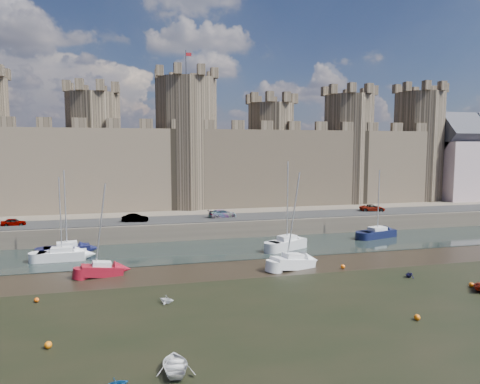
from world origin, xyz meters
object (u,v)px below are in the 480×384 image
Objects in this scene: car_1 at (135,218)px; sailboat_3 at (377,233)px; sailboat_5 at (293,262)px; car_0 at (14,222)px; car_2 at (223,214)px; sailboat_0 at (62,254)px; sailboat_2 at (287,243)px; sailboat_1 at (67,249)px; dinghy_1 at (116,384)px; sailboat_4 at (102,269)px; car_3 at (372,208)px.

car_1 is 35.65m from sailboat_3.
car_0 is at bearing 131.84° from sailboat_5.
car_2 is at bearing -93.13° from car_0.
car_2 reaches higher than car_1.
sailboat_0 is (-8.43, -10.37, -2.34)m from car_1.
sailboat_2 is 1.15× the size of sailboat_3.
sailboat_3 is at bearing -121.46° from car_2.
sailboat_1 reaches higher than dinghy_1.
sailboat_0 is 1.02× the size of sailboat_4.
sailboat_5 is at bearing -131.48° from car_1.
sailboat_3 is 1.03× the size of sailboat_4.
car_2 is at bearing 104.83° from car_3.
sailboat_1 is 27.68m from sailboat_5.
sailboat_1 is at bearing 115.18° from car_3.
sailboat_1 is at bearing 103.15° from car_2.
car_0 is 0.31× the size of sailboat_3.
sailboat_4 reaches higher than dinghy_1.
sailboat_0 is 7.44× the size of dinghy_1.
sailboat_1 is (-8.20, -8.01, -2.29)m from car_1.
sailboat_1 is 32.71m from dinghy_1.
sailboat_3 reaches higher than car_1.
sailboat_2 reaches higher than sailboat_1.
sailboat_5 is at bearing -125.26° from car_0.
sailboat_3 is 48.27m from dinghy_1.
sailboat_4 is 22.30m from dinghy_1.
car_0 is at bearing 121.36° from sailboat_1.
car_1 is 22.47m from sailboat_2.
sailboat_4 is 7.32× the size of dinghy_1.
sailboat_2 is (27.40, -3.47, 0.07)m from sailboat_1.
car_0 is at bearing 94.92° from car_1.
car_0 is 0.84× the size of car_1.
car_1 is 0.84× the size of car_2.
car_2 is 0.44× the size of sailboat_3.
sailboat_5 is (-17.91, -12.15, -0.01)m from sailboat_3.
sailboat_5 is 8.06× the size of dinghy_1.
car_3 is (39.23, 1.32, -0.03)m from car_1.
car_2 is 0.42× the size of sailboat_1.
car_0 is at bearing 136.42° from sailboat_2.
car_3 is (26.08, 0.35, -0.06)m from car_2.
sailboat_1 reaches higher than sailboat_4.
car_2 is at bearing -77.58° from car_1.
sailboat_2 is at bearing -42.31° from dinghy_1.
dinghy_1 is at bearing -162.84° from car_0.
car_1 is 0.89× the size of car_3.
sailboat_3 is (15.54, 3.80, -0.11)m from sailboat_2.
car_2 is at bearing 91.57° from sailboat_2.
car_1 is 0.38× the size of sailboat_0.
dinghy_1 is (7.27, -29.57, -0.43)m from sailboat_0.
car_1 reaches higher than car_3.
car_1 is at bearing 84.57° from car_2.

